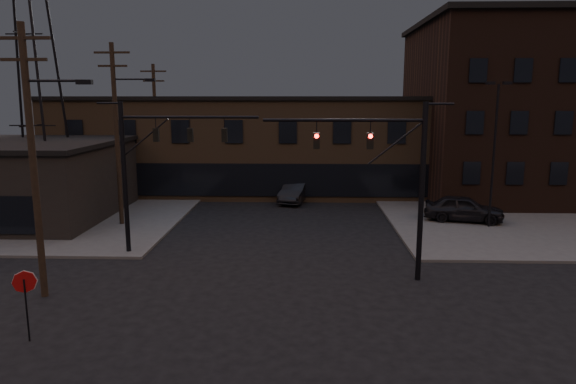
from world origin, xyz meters
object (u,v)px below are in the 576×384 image
at_px(parked_car_lot_a, 464,208).
at_px(parked_car_lot_b, 467,192).
at_px(car_crossing, 295,192).
at_px(stop_sign, 25,289).
at_px(traffic_signal_near, 396,172).
at_px(traffic_signal_far, 148,160).

relative_size(parked_car_lot_a, parked_car_lot_b, 0.99).
distance_m(parked_car_lot_a, car_crossing, 13.11).
xyz_separation_m(stop_sign, parked_car_lot_b, (22.07, 24.03, -0.96)).
xyz_separation_m(traffic_signal_near, parked_car_lot_b, (8.72, 17.54, -4.05)).
xyz_separation_m(stop_sign, parked_car_lot_a, (19.83, 17.44, -0.84)).
bearing_deg(car_crossing, traffic_signal_far, -104.39).
bearing_deg(parked_car_lot_b, traffic_signal_far, 135.50).
bearing_deg(traffic_signal_far, car_crossing, 62.77).
bearing_deg(car_crossing, parked_car_lot_a, -17.98).
bearing_deg(stop_sign, car_crossing, 70.46).
relative_size(stop_sign, car_crossing, 0.50).
bearing_deg(car_crossing, stop_sign, -96.70).
relative_size(traffic_signal_far, parked_car_lot_b, 1.58).
xyz_separation_m(traffic_signal_near, traffic_signal_far, (-12.07, 3.50, 0.08)).
xyz_separation_m(parked_car_lot_b, car_crossing, (-13.50, 0.12, -0.08)).
bearing_deg(traffic_signal_near, traffic_signal_far, 163.83).
bearing_deg(parked_car_lot_b, parked_car_lot_a, 172.64).
height_order(parked_car_lot_a, car_crossing, parked_car_lot_a).
distance_m(stop_sign, car_crossing, 25.65).
bearing_deg(parked_car_lot_a, traffic_signal_far, 126.27).
height_order(traffic_signal_far, car_crossing, traffic_signal_far).
bearing_deg(stop_sign, parked_car_lot_a, 41.33).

